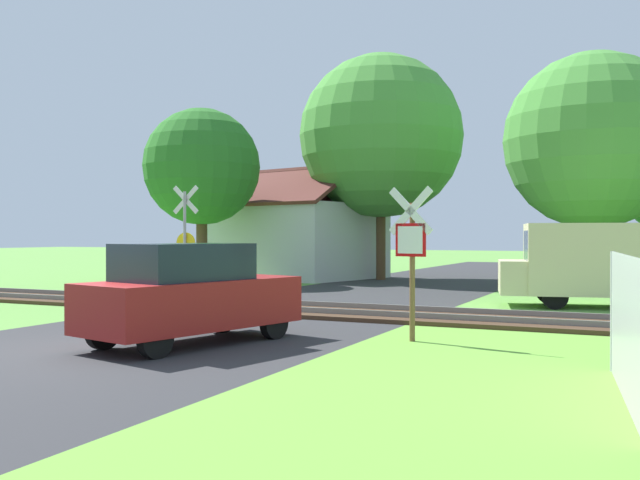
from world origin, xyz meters
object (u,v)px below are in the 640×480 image
(crossing_sign_far, at_px, (185,236))
(mail_truck, at_px, (601,261))
(parked_car, at_px, (190,294))
(fence_panel, at_px, (626,329))
(tree_left, at_px, (202,167))
(tree_center, at_px, (381,136))
(tree_right, at_px, (593,141))
(house, at_px, (299,238))
(stop_sign_near, at_px, (411,251))

(crossing_sign_far, distance_m, mail_truck, 11.90)
(parked_car, relative_size, fence_panel, 1.09)
(tree_left, distance_m, mail_truck, 16.16)
(tree_center, bearing_deg, tree_right, -18.13)
(house, bearing_deg, parked_car, -55.21)
(tree_center, bearing_deg, house, -178.10)
(house, height_order, tree_left, tree_left)
(stop_sign_near, relative_size, parked_car, 0.65)
(tree_center, xyz_separation_m, fence_panel, (10.27, -20.12, -5.35))
(crossing_sign_far, xyz_separation_m, house, (-1.59, 10.98, -0.10))
(tree_right, bearing_deg, fence_panel, -85.03)
(stop_sign_near, relative_size, crossing_sign_far, 0.81)
(house, bearing_deg, mail_truck, -19.05)
(tree_left, distance_m, parked_car, 16.96)
(parked_car, bearing_deg, tree_left, 137.78)
(stop_sign_near, height_order, parked_car, stop_sign_near)
(tree_center, height_order, tree_right, tree_center)
(crossing_sign_far, distance_m, parked_car, 9.33)
(mail_truck, xyz_separation_m, fence_panel, (0.91, -11.42, -0.39))
(tree_left, distance_m, tree_right, 14.86)
(house, distance_m, tree_left, 5.89)
(fence_panel, bearing_deg, mail_truck, -2.13)
(tree_center, relative_size, parked_car, 2.27)
(crossing_sign_far, xyz_separation_m, tree_right, (11.05, 8.24, 3.26))
(house, distance_m, mail_truck, 15.78)
(tree_right, xyz_separation_m, fence_panel, (1.50, -17.25, -4.31))
(stop_sign_near, distance_m, house, 19.57)
(house, xyz_separation_m, fence_panel, (14.14, -19.99, -0.95))
(house, relative_size, mail_truck, 1.50)
(mail_truck, height_order, parked_car, mail_truck)
(crossing_sign_far, bearing_deg, tree_left, 115.38)
(stop_sign_near, xyz_separation_m, tree_left, (-12.56, 11.82, 3.05))
(stop_sign_near, height_order, mail_truck, stop_sign_near)
(fence_panel, bearing_deg, tree_center, 20.33)
(crossing_sign_far, height_order, fence_panel, crossing_sign_far)
(tree_left, relative_size, mail_truck, 1.36)
(tree_right, distance_m, parked_car, 17.24)
(tree_center, distance_m, mail_truck, 13.71)
(tree_right, height_order, parked_car, tree_right)
(parked_car, bearing_deg, house, 125.13)
(tree_left, relative_size, fence_panel, 1.80)
(tree_right, bearing_deg, stop_sign_near, -98.89)
(stop_sign_near, bearing_deg, tree_right, -89.18)
(house, relative_size, fence_panel, 1.99)
(mail_truck, distance_m, parked_car, 11.68)
(mail_truck, distance_m, fence_panel, 11.46)
(tree_left, distance_m, fence_panel, 22.62)
(tree_center, height_order, tree_left, tree_center)
(stop_sign_near, relative_size, house, 0.36)
(mail_truck, bearing_deg, tree_center, 34.44)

